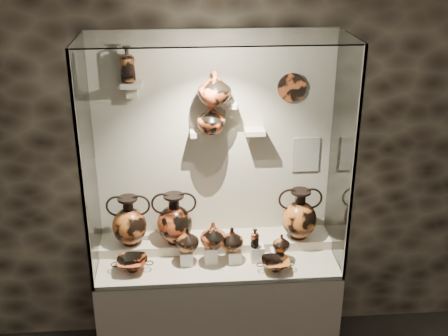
% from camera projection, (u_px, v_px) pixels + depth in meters
% --- Properties ---
extents(wall_back, '(5.00, 0.02, 3.20)m').
position_uv_depth(wall_back, '(214.00, 142.00, 4.01)').
color(wall_back, '#2B231B').
rests_on(wall_back, ground).
extents(plinth, '(1.70, 0.60, 0.80)m').
position_uv_depth(plinth, '(218.00, 307.00, 4.19)').
color(plinth, '#BEB199').
rests_on(plinth, floor).
extents(front_tier, '(1.68, 0.58, 0.03)m').
position_uv_depth(front_tier, '(217.00, 260.00, 4.02)').
color(front_tier, beige).
rests_on(front_tier, plinth).
extents(rear_tier, '(1.70, 0.25, 0.10)m').
position_uv_depth(rear_tier, '(216.00, 243.00, 4.17)').
color(rear_tier, beige).
rests_on(rear_tier, plinth).
extents(back_panel, '(1.70, 0.03, 1.60)m').
position_uv_depth(back_panel, '(214.00, 142.00, 4.00)').
color(back_panel, '#BEB199').
rests_on(back_panel, plinth).
extents(glass_front, '(1.70, 0.01, 1.60)m').
position_uv_depth(glass_front, '(220.00, 177.00, 3.44)').
color(glass_front, white).
rests_on(glass_front, plinth).
extents(glass_left, '(0.01, 0.60, 1.60)m').
position_uv_depth(glass_left, '(88.00, 163.00, 3.66)').
color(glass_left, white).
rests_on(glass_left, plinth).
extents(glass_right, '(0.01, 0.60, 1.60)m').
position_uv_depth(glass_right, '(342.00, 155.00, 3.78)').
color(glass_right, white).
rests_on(glass_right, plinth).
extents(glass_top, '(1.70, 0.60, 0.01)m').
position_uv_depth(glass_top, '(216.00, 37.00, 3.40)').
color(glass_top, white).
rests_on(glass_top, back_panel).
extents(frame_post_left, '(0.02, 0.02, 1.60)m').
position_uv_depth(frame_post_left, '(82.00, 181.00, 3.39)').
color(frame_post_left, gray).
rests_on(frame_post_left, plinth).
extents(frame_post_right, '(0.02, 0.02, 1.60)m').
position_uv_depth(frame_post_right, '(354.00, 172.00, 3.51)').
color(frame_post_right, gray).
rests_on(frame_post_right, plinth).
extents(pedestal_a, '(0.09, 0.09, 0.10)m').
position_uv_depth(pedestal_a, '(187.00, 257.00, 3.94)').
color(pedestal_a, white).
rests_on(pedestal_a, front_tier).
extents(pedestal_b, '(0.09, 0.09, 0.13)m').
position_uv_depth(pedestal_b, '(211.00, 254.00, 3.94)').
color(pedestal_b, white).
rests_on(pedestal_b, front_tier).
extents(pedestal_c, '(0.09, 0.09, 0.09)m').
position_uv_depth(pedestal_c, '(235.00, 256.00, 3.96)').
color(pedestal_c, white).
rests_on(pedestal_c, front_tier).
extents(pedestal_d, '(0.09, 0.09, 0.12)m').
position_uv_depth(pedestal_d, '(257.00, 253.00, 3.97)').
color(pedestal_d, white).
rests_on(pedestal_d, front_tier).
extents(pedestal_e, '(0.09, 0.09, 0.08)m').
position_uv_depth(pedestal_e, '(277.00, 255.00, 3.99)').
color(pedestal_e, white).
rests_on(pedestal_e, front_tier).
extents(bracket_ul, '(0.14, 0.12, 0.04)m').
position_uv_depth(bracket_ul, '(132.00, 85.00, 3.72)').
color(bracket_ul, '#BEB199').
rests_on(bracket_ul, back_panel).
extents(bracket_ca, '(0.14, 0.12, 0.04)m').
position_uv_depth(bracket_ca, '(200.00, 133.00, 3.89)').
color(bracket_ca, '#BEB199').
rests_on(bracket_ca, back_panel).
extents(bracket_cb, '(0.10, 0.12, 0.04)m').
position_uv_depth(bracket_cb, '(229.00, 104.00, 3.82)').
color(bracket_cb, '#BEB199').
rests_on(bracket_cb, back_panel).
extents(bracket_cc, '(0.14, 0.12, 0.04)m').
position_uv_depth(bracket_cc, '(254.00, 131.00, 3.92)').
color(bracket_cc, '#BEB199').
rests_on(bracket_cc, back_panel).
extents(amphora_left, '(0.32, 0.32, 0.37)m').
position_uv_depth(amphora_left, '(129.00, 220.00, 4.00)').
color(amphora_left, '#B35822').
rests_on(amphora_left, rear_tier).
extents(amphora_mid, '(0.33, 0.33, 0.38)m').
position_uv_depth(amphora_mid, '(174.00, 218.00, 4.02)').
color(amphora_mid, '#BD4821').
rests_on(amphora_mid, rear_tier).
extents(amphora_right, '(0.38, 0.38, 0.38)m').
position_uv_depth(amphora_right, '(299.00, 214.00, 4.08)').
color(amphora_right, '#B35822').
rests_on(amphora_right, rear_tier).
extents(jug_a, '(0.21, 0.21, 0.17)m').
position_uv_depth(jug_a, '(187.00, 239.00, 3.90)').
color(jug_a, '#B35822').
rests_on(jug_a, pedestal_a).
extents(jug_b, '(0.20, 0.20, 0.19)m').
position_uv_depth(jug_b, '(213.00, 235.00, 3.88)').
color(jug_b, '#BD4821').
rests_on(jug_b, pedestal_b).
extents(jug_c, '(0.21, 0.21, 0.17)m').
position_uv_depth(jug_c, '(232.00, 239.00, 3.92)').
color(jug_c, '#B35822').
rests_on(jug_c, pedestal_c).
extents(jug_e, '(0.16, 0.16, 0.13)m').
position_uv_depth(jug_e, '(281.00, 243.00, 3.94)').
color(jug_e, '#B35822').
rests_on(jug_e, pedestal_e).
extents(lekythos_small, '(0.08, 0.08, 0.16)m').
position_uv_depth(lekythos_small, '(255.00, 237.00, 3.90)').
color(lekythos_small, '#BD4821').
rests_on(lekythos_small, pedestal_d).
extents(kylix_left, '(0.32, 0.28, 0.11)m').
position_uv_depth(kylix_left, '(132.00, 263.00, 3.85)').
color(kylix_left, '#BD4821').
rests_on(kylix_left, front_tier).
extents(kylix_right, '(0.28, 0.25, 0.10)m').
position_uv_depth(kylix_right, '(276.00, 264.00, 3.86)').
color(kylix_right, '#B35822').
rests_on(kylix_right, front_tier).
extents(lekythos_tall, '(0.14, 0.14, 0.27)m').
position_uv_depth(lekythos_tall, '(127.00, 62.00, 3.65)').
color(lekythos_tall, '#B35822').
rests_on(lekythos_tall, bracket_ul).
extents(ovoid_vase_a, '(0.25, 0.25, 0.21)m').
position_uv_depth(ovoid_vase_a, '(211.00, 118.00, 3.80)').
color(ovoid_vase_a, '#BD4821').
rests_on(ovoid_vase_a, bracket_ca).
extents(ovoid_vase_b, '(0.29, 0.29, 0.24)m').
position_uv_depth(ovoid_vase_b, '(214.00, 88.00, 3.71)').
color(ovoid_vase_b, '#BD4821').
rests_on(ovoid_vase_b, bracket_cb).
extents(wall_plate, '(0.20, 0.02, 0.20)m').
position_uv_depth(wall_plate, '(292.00, 87.00, 3.86)').
color(wall_plate, '#C05425').
rests_on(wall_plate, back_panel).
extents(info_placard, '(0.20, 0.01, 0.26)m').
position_uv_depth(info_placard, '(306.00, 154.00, 4.07)').
color(info_placard, beige).
rests_on(info_placard, back_panel).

